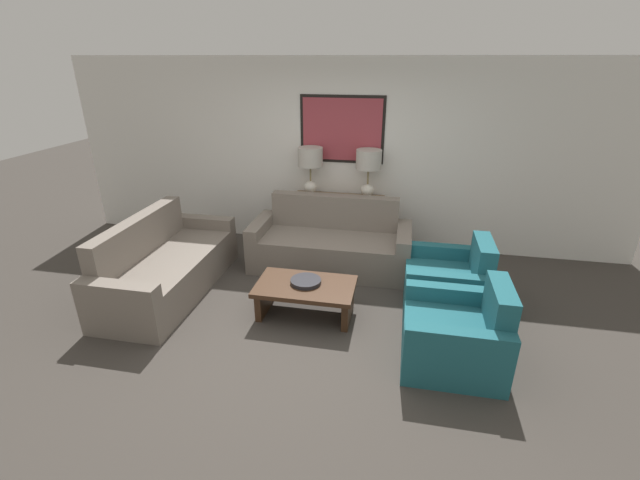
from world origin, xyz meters
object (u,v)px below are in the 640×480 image
table_lamp_right (369,165)px  coffee_table (306,293)px  couch_by_side (166,267)px  console_table (338,222)px  couch_by_back_wall (331,245)px  armchair_near_back_wall (449,283)px  table_lamp_left (310,162)px  decorative_bowl (306,281)px  armchair_near_camera (457,335)px

table_lamp_right → coffee_table: 2.16m
couch_by_side → coffee_table: 1.78m
console_table → couch_by_back_wall: size_ratio=0.62×
console_table → armchair_near_back_wall: 2.01m
console_table → table_lamp_right: (0.41, 0.00, 0.87)m
table_lamp_left → decorative_bowl: (0.34, -1.82, -0.88)m
coffee_table → armchair_near_camera: 1.62m
table_lamp_right → armchair_near_camera: bearing=-65.5°
armchair_near_back_wall → armchair_near_camera: 0.99m
decorative_bowl → armchair_near_back_wall: (1.54, 0.47, -0.11)m
table_lamp_right → armchair_near_back_wall: bearing=-51.7°
coffee_table → couch_by_side: bearing=173.4°
table_lamp_right → table_lamp_left: bearing=180.0°
couch_by_side → armchair_near_camera: 3.38m
couch_by_back_wall → coffee_table: 1.24m
decorative_bowl → armchair_near_back_wall: armchair_near_back_wall is taller
armchair_near_back_wall → armchair_near_camera: size_ratio=1.00×
couch_by_back_wall → table_lamp_right: bearing=56.7°
armchair_near_camera → couch_by_back_wall: bearing=130.5°
table_lamp_left → armchair_near_back_wall: (1.89, -1.36, -0.99)m
couch_by_side → armchair_near_back_wall: 3.32m
table_lamp_left → decorative_bowl: size_ratio=2.04×
couch_by_side → decorative_bowl: couch_by_side is taller
table_lamp_left → decorative_bowl: 2.05m
couch_by_side → coffee_table: bearing=-6.6°
table_lamp_right → armchair_near_camera: table_lamp_right is taller
couch_by_side → decorative_bowl: (1.76, -0.17, 0.09)m
table_lamp_right → armchair_near_camera: 2.77m
table_lamp_left → couch_by_back_wall: table_lamp_left is taller
decorative_bowl → couch_by_back_wall: bearing=87.0°
couch_by_side → armchair_near_camera: (3.31, -0.70, -0.02)m
table_lamp_left → armchair_near_back_wall: 2.53m
armchair_near_back_wall → decorative_bowl: bearing=-163.2°
console_table → couch_by_side: size_ratio=0.62×
console_table → coffee_table: bearing=-91.9°
couch_by_side → decorative_bowl: bearing=-5.6°
coffee_table → armchair_near_back_wall: armchair_near_back_wall is taller
console_table → decorative_bowl: console_table is taller
coffee_table → decorative_bowl: (-0.00, 0.03, 0.12)m
armchair_near_back_wall → couch_by_back_wall: bearing=153.5°
couch_by_back_wall → couch_by_side: size_ratio=1.00×
table_lamp_right → decorative_bowl: (-0.47, -1.82, -0.88)m
table_lamp_left → table_lamp_right: bearing=0.0°
coffee_table → armchair_near_back_wall: 1.62m
table_lamp_right → couch_by_side: 2.94m
armchair_near_back_wall → coffee_table: bearing=-162.1°
couch_by_back_wall → armchair_near_back_wall: 1.65m
couch_by_back_wall → decorative_bowl: 1.21m
couch_by_back_wall → armchair_near_camera: 2.28m
couch_by_side → coffee_table: (1.77, -0.20, -0.03)m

